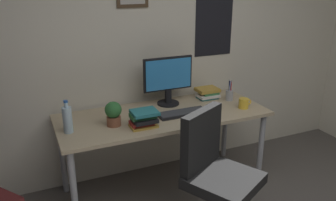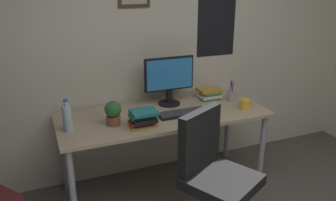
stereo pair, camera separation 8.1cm
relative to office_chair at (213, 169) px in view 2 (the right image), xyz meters
name	(u,v)px [view 2 (the right image)]	position (x,y,z in m)	size (l,w,h in m)	color
wall_back	(166,37)	(0.08, 1.10, 0.77)	(4.40, 0.10, 2.60)	beige
desk	(164,121)	(-0.12, 0.67, 0.13)	(1.78, 0.71, 0.73)	tan
office_chair	(213,169)	(0.00, 0.00, 0.00)	(0.62, 0.62, 0.95)	black
monitor	(169,79)	(0.02, 0.87, 0.44)	(0.46, 0.20, 0.43)	black
keyboard	(183,113)	(0.02, 0.58, 0.21)	(0.43, 0.15, 0.03)	black
computer_mouse	(216,109)	(0.32, 0.56, 0.22)	(0.06, 0.11, 0.04)	black
water_bottle	(67,118)	(-0.91, 0.60, 0.31)	(0.07, 0.07, 0.25)	silver
coffee_mug_near	(245,104)	(0.59, 0.50, 0.25)	(0.12, 0.09, 0.09)	yellow
potted_plant	(113,112)	(-0.57, 0.59, 0.31)	(0.13, 0.13, 0.19)	brown
pen_cup	(231,95)	(0.58, 0.73, 0.26)	(0.07, 0.07, 0.20)	#9EA0A5
book_stack_left	(143,118)	(-0.36, 0.47, 0.27)	(0.21, 0.17, 0.13)	gold
book_stack_right	(209,93)	(0.43, 0.86, 0.25)	(0.21, 0.18, 0.10)	#26727A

